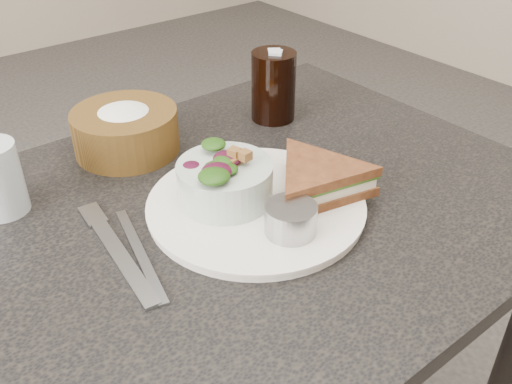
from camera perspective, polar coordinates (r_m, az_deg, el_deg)
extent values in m
cylinder|color=white|center=(0.81, 0.00, -1.39)|extent=(0.31, 0.31, 0.01)
cylinder|color=#98999B|center=(0.74, 3.49, -2.75)|extent=(0.08, 0.08, 0.04)
cone|color=orange|center=(0.88, -2.08, 3.34)|extent=(0.09, 0.09, 0.03)
cube|color=#A1A5AA|center=(0.75, -13.42, -6.28)|extent=(0.04, 0.21, 0.01)
cube|color=#959BA3|center=(0.75, -11.51, -6.07)|extent=(0.06, 0.20, 0.00)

